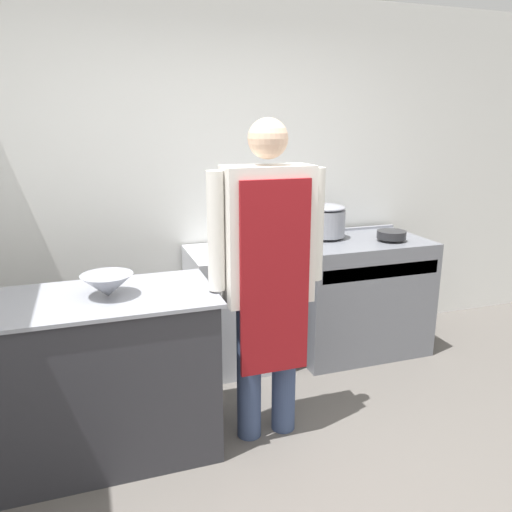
{
  "coord_description": "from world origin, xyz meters",
  "views": [
    {
      "loc": [
        -0.86,
        -1.66,
        1.79
      ],
      "look_at": [
        0.09,
        1.12,
        1.0
      ],
      "focal_mm": 35.0,
      "sensor_mm": 36.0,
      "label": 1
    }
  ],
  "objects_px": {
    "fridge_unit": "(237,308)",
    "person_cook": "(268,265)",
    "mixing_bowl": "(108,285)",
    "saute_pan": "(391,235)",
    "stock_pot": "(326,220)",
    "stove": "(356,295)"
  },
  "relations": [
    {
      "from": "stove",
      "to": "mixing_bowl",
      "type": "xyz_separation_m",
      "value": [
        -1.91,
        -0.75,
        0.52
      ]
    },
    {
      "from": "fridge_unit",
      "to": "saute_pan",
      "type": "xyz_separation_m",
      "value": [
        1.18,
        -0.18,
        0.52
      ]
    },
    {
      "from": "person_cook",
      "to": "stock_pot",
      "type": "relative_size",
      "value": 6.05
    },
    {
      "from": "mixing_bowl",
      "to": "saute_pan",
      "type": "height_order",
      "value": "mixing_bowl"
    },
    {
      "from": "stove",
      "to": "mixing_bowl",
      "type": "bearing_deg",
      "value": -158.56
    },
    {
      "from": "fridge_unit",
      "to": "stock_pot",
      "type": "bearing_deg",
      "value": 4.58
    },
    {
      "from": "stove",
      "to": "stock_pot",
      "type": "distance_m",
      "value": 0.65
    },
    {
      "from": "mixing_bowl",
      "to": "saute_pan",
      "type": "distance_m",
      "value": 2.21
    },
    {
      "from": "stove",
      "to": "saute_pan",
      "type": "relative_size",
      "value": 4.69
    },
    {
      "from": "mixing_bowl",
      "to": "stock_pot",
      "type": "distance_m",
      "value": 1.89
    },
    {
      "from": "stove",
      "to": "person_cook",
      "type": "bearing_deg",
      "value": -141.14
    },
    {
      "from": "fridge_unit",
      "to": "person_cook",
      "type": "distance_m",
      "value": 1.11
    },
    {
      "from": "saute_pan",
      "to": "stock_pot",
      "type": "bearing_deg",
      "value": 151.19
    },
    {
      "from": "stove",
      "to": "saute_pan",
      "type": "height_order",
      "value": "saute_pan"
    },
    {
      "from": "fridge_unit",
      "to": "mixing_bowl",
      "type": "xyz_separation_m",
      "value": [
        -0.94,
        -0.81,
        0.53
      ]
    },
    {
      "from": "person_cook",
      "to": "stock_pot",
      "type": "height_order",
      "value": "person_cook"
    },
    {
      "from": "stock_pot",
      "to": "stove",
      "type": "bearing_deg",
      "value": -27.67
    },
    {
      "from": "person_cook",
      "to": "mixing_bowl",
      "type": "distance_m",
      "value": 0.85
    },
    {
      "from": "saute_pan",
      "to": "fridge_unit",
      "type": "bearing_deg",
      "value": 171.22
    },
    {
      "from": "fridge_unit",
      "to": "person_cook",
      "type": "bearing_deg",
      "value": -96.07
    },
    {
      "from": "person_cook",
      "to": "stock_pot",
      "type": "distance_m",
      "value": 1.3
    },
    {
      "from": "mixing_bowl",
      "to": "saute_pan",
      "type": "relative_size",
      "value": 1.22
    }
  ]
}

